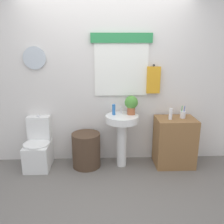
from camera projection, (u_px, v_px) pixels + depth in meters
ground_plane at (108, 199)px, 2.92m from camera, size 8.00×8.00×0.00m
back_wall at (106, 79)px, 3.67m from camera, size 4.40×0.18×2.60m
toilet at (39, 148)px, 3.66m from camera, size 0.38×0.51×0.77m
laundry_hamper at (86, 150)px, 3.65m from camera, size 0.43×0.43×0.53m
pedestal_sink at (122, 129)px, 3.59m from camera, size 0.49×0.49×0.80m
faucet at (121, 110)px, 3.63m from camera, size 0.03×0.03×0.10m
wooden_cabinet at (174, 142)px, 3.68m from camera, size 0.58×0.44×0.75m
soap_bottle at (114, 110)px, 3.55m from camera, size 0.05×0.05×0.16m
potted_plant at (131, 104)px, 3.55m from camera, size 0.20×0.20×0.28m
lotion_bottle at (171, 114)px, 3.51m from camera, size 0.05×0.05×0.17m
toothbrush_cup at (183, 115)px, 3.58m from camera, size 0.08×0.08×0.19m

